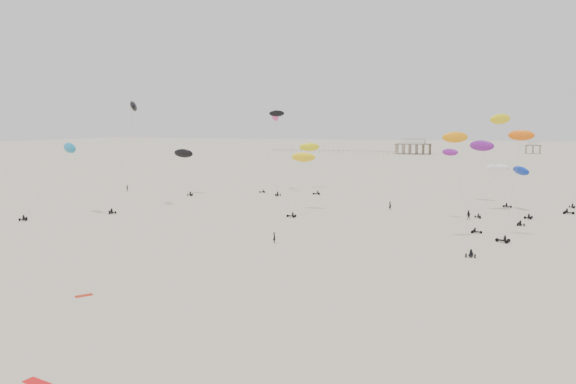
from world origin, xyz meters
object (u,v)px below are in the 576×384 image
at_px(rig_8, 514,176).
at_px(rig_4, 495,174).
at_px(pavilion_small, 533,148).
at_px(rig_0, 277,141).
at_px(pavilion_main, 413,147).
at_px(spectator_0, 274,243).

bearing_deg(rig_8, rig_4, 21.74).
bearing_deg(pavilion_small, rig_8, -94.82).
xyz_separation_m(rig_4, rig_8, (2.23, -30.79, 2.46)).
xyz_separation_m(rig_0, rig_8, (55.32, -42.76, -3.63)).
bearing_deg(rig_8, pavilion_small, 12.78).
distance_m(pavilion_small, rig_0, 257.56).
height_order(pavilion_main, rig_0, rig_0).
height_order(rig_8, spectator_0, rig_8).
relative_size(rig_4, rig_8, 0.75).
distance_m(pavilion_main, pavilion_small, 76.16).
bearing_deg(pavilion_main, pavilion_small, 23.20).
height_order(pavilion_small, rig_0, rig_0).
xyz_separation_m(rig_4, spectator_0, (-32.78, -43.95, -8.05)).
height_order(pavilion_main, rig_8, rig_8).
bearing_deg(rig_4, spectator_0, 30.97).
height_order(rig_4, spectator_0, rig_4).
height_order(pavilion_main, rig_4, rig_4).
height_order(pavilion_main, pavilion_small, pavilion_main).
relative_size(pavilion_main, rig_4, 1.59).
distance_m(rig_0, rig_4, 54.77).
distance_m(rig_0, spectator_0, 61.15).
bearing_deg(pavilion_main, rig_4, -79.13).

